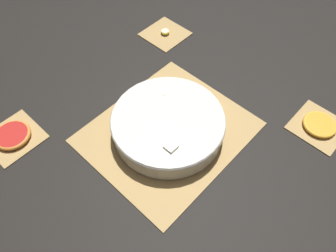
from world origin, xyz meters
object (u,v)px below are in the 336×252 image
at_px(fruit_salad_bowl, 168,124).
at_px(orange_slice_whole, 320,125).
at_px(banana_coin_single, 165,32).
at_px(grapefruit_slice, 12,135).

bearing_deg(fruit_salad_bowl, orange_slice_whole, -44.41).
bearing_deg(orange_slice_whole, banana_coin_single, 90.00).
height_order(orange_slice_whole, grapefruit_slice, grapefruit_slice).
xyz_separation_m(fruit_salad_bowl, orange_slice_whole, (0.28, -0.28, -0.03)).
relative_size(banana_coin_single, grapefruit_slice, 0.31).
relative_size(orange_slice_whole, grapefruit_slice, 0.94).
xyz_separation_m(fruit_salad_bowl, banana_coin_single, (0.28, 0.28, -0.03)).
bearing_deg(banana_coin_single, fruit_salad_bowl, -135.50).
distance_m(fruit_salad_bowl, banana_coin_single, 0.40).
relative_size(orange_slice_whole, banana_coin_single, 3.00).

